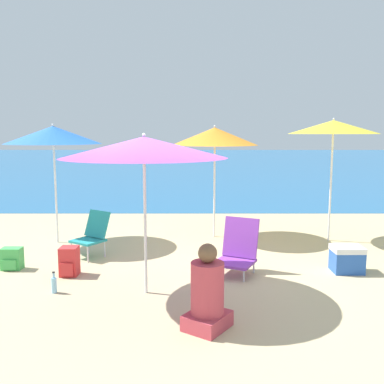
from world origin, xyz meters
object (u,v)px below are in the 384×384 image
Objects in this scene: beach_umbrella_blue at (54,135)px; person_seated_near at (208,295)px; water_bottle at (55,284)px; cooler_box at (348,259)px; backpack_red at (70,261)px; beach_umbrella_orange at (216,136)px; beach_chair_purple at (239,249)px; beach_chair_teal at (94,233)px; beach_umbrella_purple at (145,147)px; backpack_green at (13,259)px; beach_umbrella_yellow at (334,127)px.

beach_umbrella_blue is 4.65m from person_seated_near.
beach_umbrella_blue is 7.84× the size of water_bottle.
person_seated_near is 2.08× the size of cooler_box.
backpack_red is at bearing 173.45° from person_seated_near.
water_bottle is at bearing -126.27° from beach_umbrella_orange.
beach_umbrella_blue is 3.91m from beach_chair_purple.
beach_chair_teal is 1.79× the size of backpack_red.
person_seated_near reaches higher than backpack_red.
beach_umbrella_blue reaches higher than beach_chair_teal.
backpack_red is 0.68m from water_bottle.
beach_umbrella_orange is 2.68m from beach_chair_purple.
beach_chair_teal is at bearing -173.34° from beach_chair_purple.
beach_umbrella_orange is at bearing 71.13° from beach_umbrella_purple.
cooler_box is (4.89, -0.11, 0.03)m from backpack_green.
water_bottle is 0.64× the size of cooler_box.
beach_umbrella_blue is at bearing 106.36° from water_bottle.
water_bottle is (0.74, -2.51, -1.85)m from beach_umbrella_blue.
beach_umbrella_orange is 3.29m from cooler_box.
beach_umbrella_purple is 2.82m from backpack_green.
cooler_box is at bearing 27.09° from beach_chair_purple.
backpack_red is (0.74, -1.84, -1.75)m from beach_umbrella_blue.
beach_chair_teal is 0.82× the size of person_seated_near.
cooler_box is at bearing -1.31° from backpack_green.
backpack_green is at bearing -96.55° from beach_umbrella_blue.
beach_umbrella_yellow is at bearing 31.66° from water_bottle.
beach_umbrella_orange is 2.88m from beach_chair_teal.
beach_umbrella_purple reaches higher than backpack_red.
beach_umbrella_orange is at bearing 171.90° from beach_umbrella_yellow.
beach_umbrella_orange is at bearing 122.33° from beach_chair_purple.
backpack_red is 0.95× the size of cooler_box.
beach_umbrella_purple is 2.61× the size of beach_chair_purple.
water_bottle is at bearing -59.86° from beach_chair_teal.
backpack_red is (-1.15, 0.67, -1.62)m from beach_umbrella_purple.
person_seated_near reaches higher than cooler_box.
cooler_box is (-0.31, -1.82, -1.90)m from beach_umbrella_yellow.
cooler_box is (4.71, -1.69, -1.76)m from beach_umbrella_blue.
beach_umbrella_purple is (1.89, -2.50, -0.13)m from beach_umbrella_blue.
beach_umbrella_purple reaches higher than person_seated_near.
person_seated_near is 3.40m from backpack_green.
backpack_red is (-2.16, -2.27, -1.73)m from beach_umbrella_orange.
beach_umbrella_purple is 2.08m from beach_chair_purple.
cooler_box is at bearing -49.54° from beach_umbrella_orange.
beach_umbrella_yellow is 5.25× the size of cooler_box.
beach_umbrella_blue is at bearing 111.95° from backpack_red.
beach_umbrella_blue reaches higher than backpack_green.
beach_chair_purple is at bearing -2.34° from backpack_green.
beach_chair_teal is (-1.03, 1.60, -1.43)m from beach_umbrella_purple.
beach_chair_teal is at bearing 159.03° from person_seated_near.
backpack_green is (-2.07, 0.93, -1.66)m from beach_umbrella_purple.
beach_chair_teal is at bearing -146.70° from beach_umbrella_orange.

